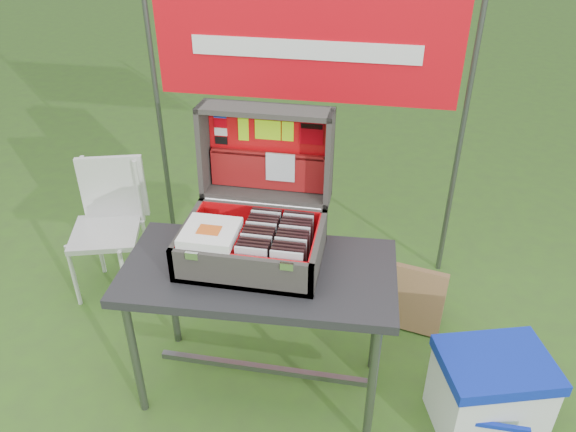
% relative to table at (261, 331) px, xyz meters
% --- Properties ---
extents(ground, '(80.00, 80.00, 0.00)m').
position_rel_table_xyz_m(ground, '(0.01, -0.00, -0.35)').
color(ground, '#365322').
rests_on(ground, ground).
extents(table, '(1.15, 0.62, 0.70)m').
position_rel_table_xyz_m(table, '(0.00, 0.00, 0.00)').
color(table, '#2D2D2F').
rests_on(table, ground).
extents(table_top, '(1.15, 0.62, 0.04)m').
position_rel_table_xyz_m(table_top, '(0.00, 0.00, 0.33)').
color(table_top, '#2D2D2F').
rests_on(table_top, ground).
extents(table_leg_fl, '(0.04, 0.04, 0.66)m').
position_rel_table_xyz_m(table_leg_fl, '(-0.50, -0.22, -0.02)').
color(table_leg_fl, '#59595B').
rests_on(table_leg_fl, ground).
extents(table_leg_fr, '(0.04, 0.04, 0.66)m').
position_rel_table_xyz_m(table_leg_fr, '(0.50, -0.22, -0.02)').
color(table_leg_fr, '#59595B').
rests_on(table_leg_fr, ground).
extents(table_leg_bl, '(0.04, 0.04, 0.66)m').
position_rel_table_xyz_m(table_leg_bl, '(-0.50, 0.22, -0.02)').
color(table_leg_bl, '#59595B').
rests_on(table_leg_bl, ground).
extents(table_leg_br, '(0.04, 0.04, 0.66)m').
position_rel_table_xyz_m(table_leg_br, '(0.50, 0.22, -0.02)').
color(table_leg_br, '#59595B').
rests_on(table_leg_br, ground).
extents(table_brace, '(0.97, 0.03, 0.03)m').
position_rel_table_xyz_m(table_brace, '(0.00, 0.00, -0.23)').
color(table_brace, '#59595B').
rests_on(table_brace, ground).
extents(suitcase, '(0.57, 0.57, 0.56)m').
position_rel_table_xyz_m(suitcase, '(-0.04, 0.11, 0.63)').
color(suitcase, '#524E49').
rests_on(suitcase, table).
extents(suitcase_base_bottom, '(0.57, 0.41, 0.02)m').
position_rel_table_xyz_m(suitcase_base_bottom, '(-0.04, 0.05, 0.36)').
color(suitcase_base_bottom, '#524E49').
rests_on(suitcase_base_bottom, table_top).
extents(suitcase_base_wall_front, '(0.57, 0.02, 0.15)m').
position_rel_table_xyz_m(suitcase_base_wall_front, '(-0.04, -0.14, 0.43)').
color(suitcase_base_wall_front, '#524E49').
rests_on(suitcase_base_wall_front, table_top).
extents(suitcase_base_wall_back, '(0.57, 0.02, 0.15)m').
position_rel_table_xyz_m(suitcase_base_wall_back, '(-0.04, 0.24, 0.43)').
color(suitcase_base_wall_back, '#524E49').
rests_on(suitcase_base_wall_back, table_top).
extents(suitcase_base_wall_left, '(0.02, 0.41, 0.15)m').
position_rel_table_xyz_m(suitcase_base_wall_left, '(-0.31, 0.05, 0.43)').
color(suitcase_base_wall_left, '#524E49').
rests_on(suitcase_base_wall_left, table_top).
extents(suitcase_base_wall_right, '(0.02, 0.41, 0.15)m').
position_rel_table_xyz_m(suitcase_base_wall_right, '(0.24, 0.05, 0.43)').
color(suitcase_base_wall_right, '#524E49').
rests_on(suitcase_base_wall_right, table_top).
extents(suitcase_liner_floor, '(0.53, 0.36, 0.01)m').
position_rel_table_xyz_m(suitcase_liner_floor, '(-0.04, 0.05, 0.38)').
color(suitcase_liner_floor, red).
rests_on(suitcase_liner_floor, suitcase_base_bottom).
extents(suitcase_latch_left, '(0.05, 0.01, 0.03)m').
position_rel_table_xyz_m(suitcase_latch_left, '(-0.22, -0.15, 0.49)').
color(suitcase_latch_left, silver).
rests_on(suitcase_latch_left, suitcase_base_wall_front).
extents(suitcase_latch_right, '(0.05, 0.01, 0.03)m').
position_rel_table_xyz_m(suitcase_latch_right, '(0.15, -0.15, 0.49)').
color(suitcase_latch_right, silver).
rests_on(suitcase_latch_right, suitcase_base_wall_front).
extents(suitcase_hinge, '(0.51, 0.02, 0.02)m').
position_rel_table_xyz_m(suitcase_hinge, '(-0.04, 0.25, 0.50)').
color(suitcase_hinge, silver).
rests_on(suitcase_hinge, suitcase_base_wall_back).
extents(suitcase_lid_back, '(0.57, 0.04, 0.41)m').
position_rel_table_xyz_m(suitcase_lid_back, '(-0.04, 0.40, 0.70)').
color(suitcase_lid_back, '#524E49').
rests_on(suitcase_lid_back, suitcase_base_wall_back).
extents(suitcase_lid_rim_far, '(0.57, 0.15, 0.03)m').
position_rel_table_xyz_m(suitcase_lid_rim_far, '(-0.04, 0.35, 0.90)').
color(suitcase_lid_rim_far, '#524E49').
rests_on(suitcase_lid_rim_far, suitcase_lid_back).
extents(suitcase_lid_rim_near, '(0.57, 0.15, 0.03)m').
position_rel_table_xyz_m(suitcase_lid_rim_near, '(-0.04, 0.33, 0.51)').
color(suitcase_lid_rim_near, '#524E49').
rests_on(suitcase_lid_rim_near, suitcase_lid_back).
extents(suitcase_lid_rim_left, '(0.02, 0.17, 0.41)m').
position_rel_table_xyz_m(suitcase_lid_rim_left, '(-0.31, 0.34, 0.70)').
color(suitcase_lid_rim_left, '#524E49').
rests_on(suitcase_lid_rim_left, suitcase_lid_back).
extents(suitcase_lid_rim_right, '(0.02, 0.17, 0.41)m').
position_rel_table_xyz_m(suitcase_lid_rim_right, '(0.24, 0.34, 0.70)').
color(suitcase_lid_rim_right, '#524E49').
rests_on(suitcase_lid_rim_right, suitcase_lid_back).
extents(suitcase_lid_liner, '(0.52, 0.02, 0.36)m').
position_rel_table_xyz_m(suitcase_lid_liner, '(-0.04, 0.39, 0.70)').
color(suitcase_lid_liner, red).
rests_on(suitcase_lid_liner, suitcase_lid_back).
extents(suitcase_liner_wall_front, '(0.53, 0.01, 0.13)m').
position_rel_table_xyz_m(suitcase_liner_wall_front, '(-0.04, -0.13, 0.44)').
color(suitcase_liner_wall_front, red).
rests_on(suitcase_liner_wall_front, suitcase_base_bottom).
extents(suitcase_liner_wall_back, '(0.53, 0.01, 0.13)m').
position_rel_table_xyz_m(suitcase_liner_wall_back, '(-0.04, 0.23, 0.44)').
color(suitcase_liner_wall_back, red).
rests_on(suitcase_liner_wall_back, suitcase_base_bottom).
extents(suitcase_liner_wall_left, '(0.01, 0.36, 0.13)m').
position_rel_table_xyz_m(suitcase_liner_wall_left, '(-0.30, 0.05, 0.44)').
color(suitcase_liner_wall_left, red).
rests_on(suitcase_liner_wall_left, suitcase_base_bottom).
extents(suitcase_liner_wall_right, '(0.01, 0.36, 0.13)m').
position_rel_table_xyz_m(suitcase_liner_wall_right, '(0.22, 0.05, 0.44)').
color(suitcase_liner_wall_right, red).
rests_on(suitcase_liner_wall_right, suitcase_base_bottom).
extents(suitcase_lid_pocket, '(0.51, 0.04, 0.16)m').
position_rel_table_xyz_m(suitcase_lid_pocket, '(-0.04, 0.37, 0.61)').
color(suitcase_lid_pocket, maroon).
rests_on(suitcase_lid_pocket, suitcase_lid_liner).
extents(suitcase_pocket_edge, '(0.50, 0.02, 0.02)m').
position_rel_table_xyz_m(suitcase_pocket_edge, '(-0.04, 0.37, 0.69)').
color(suitcase_pocket_edge, maroon).
rests_on(suitcase_pocket_edge, suitcase_lid_pocket).
extents(suitcase_pocket_cd, '(0.13, 0.02, 0.13)m').
position_rel_table_xyz_m(suitcase_pocket_cd, '(0.02, 0.35, 0.64)').
color(suitcase_pocket_cd, silver).
rests_on(suitcase_pocket_cd, suitcase_lid_pocket).
extents(lid_sticker_cc_a, '(0.06, 0.00, 0.03)m').
position_rel_table_xyz_m(lid_sticker_cc_a, '(-0.25, 0.39, 0.85)').
color(lid_sticker_cc_a, '#1933B2').
rests_on(lid_sticker_cc_a, suitcase_lid_liner).
extents(lid_sticker_cc_b, '(0.06, 0.00, 0.03)m').
position_rel_table_xyz_m(lid_sticker_cc_b, '(-0.25, 0.39, 0.81)').
color(lid_sticker_cc_b, '#C4000D').
rests_on(lid_sticker_cc_b, suitcase_lid_liner).
extents(lid_sticker_cc_c, '(0.06, 0.00, 0.03)m').
position_rel_table_xyz_m(lid_sticker_cc_c, '(-0.25, 0.39, 0.77)').
color(lid_sticker_cc_c, white).
rests_on(lid_sticker_cc_c, suitcase_lid_liner).
extents(lid_sticker_cc_d, '(0.06, 0.00, 0.03)m').
position_rel_table_xyz_m(lid_sticker_cc_d, '(-0.25, 0.39, 0.73)').
color(lid_sticker_cc_d, black).
rests_on(lid_sticker_cc_d, suitcase_lid_liner).
extents(lid_card_neon_tall, '(0.05, 0.01, 0.11)m').
position_rel_table_xyz_m(lid_card_neon_tall, '(-0.14, 0.39, 0.79)').
color(lid_card_neon_tall, '#A7ED11').
rests_on(lid_card_neon_tall, suitcase_lid_liner).
extents(lid_card_neon_main, '(0.11, 0.01, 0.09)m').
position_rel_table_xyz_m(lid_card_neon_main, '(-0.04, 0.39, 0.79)').
color(lid_card_neon_main, '#A7ED11').
rests_on(lid_card_neon_main, suitcase_lid_liner).
extents(lid_card_neon_small, '(0.05, 0.01, 0.09)m').
position_rel_table_xyz_m(lid_card_neon_small, '(0.05, 0.39, 0.79)').
color(lid_card_neon_small, '#A7ED11').
rests_on(lid_card_neon_small, suitcase_lid_liner).
extents(lid_sticker_band, '(0.10, 0.01, 0.10)m').
position_rel_table_xyz_m(lid_sticker_band, '(0.15, 0.39, 0.79)').
color(lid_sticker_band, '#C4000D').
rests_on(lid_sticker_band, suitcase_lid_liner).
extents(lid_sticker_band_bar, '(0.09, 0.00, 0.02)m').
position_rel_table_xyz_m(lid_sticker_band_bar, '(0.15, 0.39, 0.82)').
color(lid_sticker_band_bar, black).
rests_on(lid_sticker_band_bar, suitcase_lid_liner).
extents(cd_left_0, '(0.13, 0.01, 0.14)m').
position_rel_table_xyz_m(cd_left_0, '(-0.00, -0.11, 0.45)').
color(cd_left_0, silver).
rests_on(cd_left_0, suitcase_liner_floor).
extents(cd_left_1, '(0.13, 0.01, 0.14)m').
position_rel_table_xyz_m(cd_left_1, '(-0.00, -0.08, 0.45)').
color(cd_left_1, black).
rests_on(cd_left_1, suitcase_liner_floor).
extents(cd_left_2, '(0.13, 0.01, 0.14)m').
position_rel_table_xyz_m(cd_left_2, '(-0.00, -0.06, 0.45)').
color(cd_left_2, black).
rests_on(cd_left_2, suitcase_liner_floor).
extents(cd_left_3, '(0.13, 0.01, 0.14)m').
position_rel_table_xyz_m(cd_left_3, '(-0.00, -0.04, 0.45)').
color(cd_left_3, black).
rests_on(cd_left_3, suitcase_liner_floor).
extents(cd_left_4, '(0.13, 0.01, 0.14)m').
position_rel_table_xyz_m(cd_left_4, '(-0.00, -0.02, 0.45)').
color(cd_left_4, silver).
rests_on(cd_left_4, suitcase_liner_floor).
extents(cd_left_5, '(0.13, 0.01, 0.14)m').
position_rel_table_xyz_m(cd_left_5, '(-0.00, 0.01, 0.45)').
color(cd_left_5, black).
rests_on(cd_left_5, suitcase_liner_floor).
extents(cd_left_6, '(0.13, 0.01, 0.14)m').
position_rel_table_xyz_m(cd_left_6, '(-0.00, 0.03, 0.45)').
color(cd_left_6, black).
rests_on(cd_left_6, suitcase_liner_floor).
extents(cd_left_7, '(0.13, 0.01, 0.14)m').
position_rel_table_xyz_m(cd_left_7, '(-0.00, 0.05, 0.45)').
color(cd_left_7, black).
rests_on(cd_left_7, suitcase_liner_floor).
extents(cd_left_8, '(0.13, 0.01, 0.14)m').
position_rel_table_xyz_m(cd_left_8, '(-0.00, 0.07, 0.45)').
color(cd_left_8, silver).
rests_on(cd_left_8, suitcase_liner_floor).
extents(cd_left_9, '(0.13, 0.01, 0.14)m').
position_rel_table_xyz_m(cd_left_9, '(-0.00, 0.10, 0.45)').
color(cd_left_9, black).
rests_on(cd_left_9, suitcase_liner_floor).
extents(cd_left_10, '(0.13, 0.01, 0.14)m').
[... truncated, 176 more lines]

